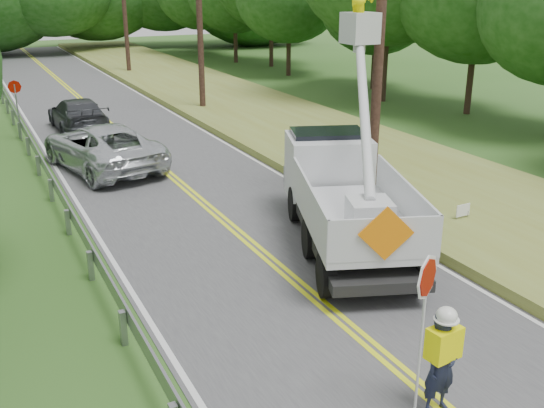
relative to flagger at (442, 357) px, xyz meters
name	(u,v)px	position (x,y,z in m)	size (l,w,h in m)	color
ground	(438,403)	(0.17, 0.15, -1.02)	(140.00, 140.00, 0.00)	#2B5619
road	(170,175)	(0.17, 14.15, -1.01)	(7.20, 96.00, 0.03)	#444446
guardrail	(44,168)	(-3.85, 15.06, -0.46)	(0.18, 48.00, 0.77)	gray
utility_poles	(261,11)	(5.17, 17.17, 4.25)	(1.60, 43.30, 10.00)	black
tall_grass_verge	(342,148)	(7.27, 14.15, -0.87)	(7.00, 96.00, 0.30)	olive
flagger	(442,357)	(0.00, 0.00, 0.00)	(1.09, 0.48, 2.80)	#191E33
bucket_truck	(341,175)	(2.75, 7.21, 0.54)	(4.87, 7.26, 6.77)	black
suv_silver	(102,146)	(-1.72, 15.95, -0.18)	(2.72, 5.90, 1.64)	silver
suv_darkgrey	(78,115)	(-1.39, 22.49, -0.26)	(2.05, 5.04, 1.46)	#373A3F
stop_sign_permanent	(16,101)	(-3.93, 21.72, 0.69)	(0.55, 0.06, 2.56)	gray
yard_sign	(463,211)	(5.82, 5.78, -0.52)	(0.48, 0.06, 0.70)	white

